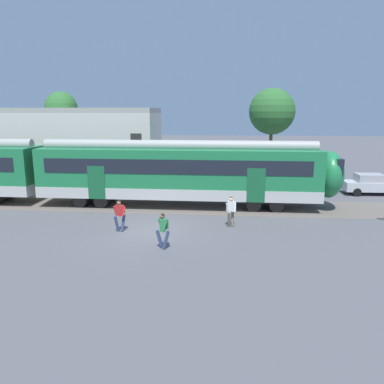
{
  "coord_description": "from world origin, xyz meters",
  "views": [
    {
      "loc": [
        3.91,
        -18.36,
        6.12
      ],
      "look_at": [
        1.96,
        2.48,
        1.6
      ],
      "focal_mm": 35.0,
      "sensor_mm": 36.0,
      "label": 1
    }
  ],
  "objects": [
    {
      "name": "commuter_train",
      "position": [
        -7.78,
        5.51,
        2.25
      ],
      "size": [
        38.05,
        3.07,
        4.73
      ],
      "color": "#B7B7B2",
      "rests_on": "ground"
    },
    {
      "name": "pedestrian_white",
      "position": [
        4.18,
        1.2,
        0.96
      ],
      "size": [
        0.55,
        0.63,
        1.67
      ],
      "color": "#6B6051",
      "rests_on": "ground"
    },
    {
      "name": "parked_car_silver",
      "position": [
        14.68,
        10.33,
        0.78
      ],
      "size": [
        4.05,
        1.85,
        1.54
      ],
      "color": "#B7BABF",
      "rests_on": "ground"
    },
    {
      "name": "track_bed",
      "position": [
        -10.26,
        5.52,
        0.01
      ],
      "size": [
        80.0,
        4.4,
        0.01
      ],
      "primitive_type": "cube",
      "color": "#605951",
      "rests_on": "ground"
    },
    {
      "name": "background_building",
      "position": [
        -11.73,
        12.92,
        3.21
      ],
      "size": [
        19.35,
        5.0,
        9.2
      ],
      "color": "beige",
      "rests_on": "ground"
    },
    {
      "name": "street_tree_left",
      "position": [
        -11.76,
        16.45,
        6.38
      ],
      "size": [
        3.01,
        3.01,
        7.96
      ],
      "color": "brown",
      "rests_on": "ground"
    },
    {
      "name": "pedestrian_red",
      "position": [
        -1.55,
        -0.14,
        0.99
      ],
      "size": [
        0.66,
        0.57,
        1.67
      ],
      "color": "navy",
      "rests_on": "ground"
    },
    {
      "name": "pedestrian_green",
      "position": [
        1.11,
        -2.43,
        0.99
      ],
      "size": [
        0.69,
        0.54,
        1.67
      ],
      "color": "navy",
      "rests_on": "ground"
    },
    {
      "name": "ground_plane",
      "position": [
        0.0,
        0.0,
        0.0
      ],
      "size": [
        160.0,
        160.0,
        0.0
      ],
      "primitive_type": "plane",
      "color": "#515156"
    },
    {
      "name": "street_tree_right",
      "position": [
        8.1,
        18.59,
        6.09
      ],
      "size": [
        4.38,
        4.38,
        8.3
      ],
      "color": "brown",
      "rests_on": "ground"
    }
  ]
}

